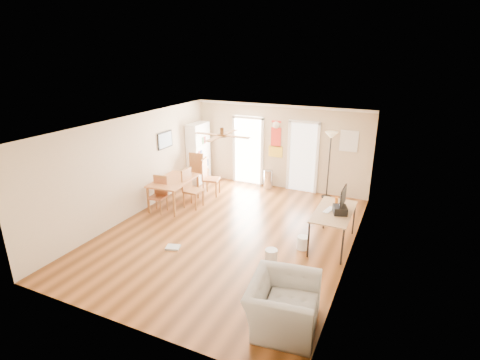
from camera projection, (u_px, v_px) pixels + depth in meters
The scene contains 30 objects.
floor at pixel (229, 233), 8.83m from camera, with size 7.00×7.00×0.00m, color brown.
ceiling at pixel (228, 125), 7.97m from camera, with size 5.50×7.00×0.00m, color silver, non-canonical shape.
wall_back at pixel (280, 147), 11.40m from camera, with size 5.50×0.04×2.60m, color beige, non-canonical shape.
wall_front at pixel (122, 255), 5.40m from camera, with size 5.50×0.04×2.60m, color beige, non-canonical shape.
wall_left at pixel (133, 167), 9.49m from camera, with size 0.04×7.00×2.60m, color beige, non-canonical shape.
wall_right at pixel (354, 201), 7.31m from camera, with size 0.04×7.00×2.60m, color beige, non-canonical shape.
crown_molding at pixel (228, 127), 7.98m from camera, with size 5.50×7.00×0.08m, color white, non-canonical shape.
kitchen_doorway at pixel (248, 151), 11.88m from camera, with size 0.90×0.10×2.10m, color white, non-canonical shape.
bathroom_doorway at pixel (303, 158), 11.17m from camera, with size 0.80×0.10×2.10m, color white, non-canonical shape.
wall_decal at pixel (276, 139), 11.35m from camera, with size 0.46×0.03×1.10m, color red.
ac_grille at pixel (349, 141), 10.42m from camera, with size 0.50×0.04×0.60m, color white.
framed_poster at pixel (165, 140), 10.55m from camera, with size 0.04×0.66×0.48m, color black.
ceiling_fan at pixel (222, 135), 7.77m from camera, with size 1.24×1.24×0.20m, color #593819, non-canonical shape.
bookshelf at pixel (198, 153), 11.97m from camera, with size 0.39×0.88×1.95m, color white, non-canonical shape.
dining_table at pixel (174, 192), 10.32m from camera, with size 0.90×1.50×0.75m, color #AD6938, non-canonical shape.
dining_chair_right_a at pixel (211, 177), 11.01m from camera, with size 0.45×0.45×1.10m, color #A66835, non-canonical shape.
dining_chair_right_b at pixel (193, 189), 10.14m from camera, with size 0.44×0.44×1.07m, color #985A31, non-canonical shape.
dining_chair_near at pixel (158, 195), 9.83m from camera, with size 0.40×0.40×0.97m, color #A15C34, non-canonical shape.
dining_chair_far at pixel (199, 169), 11.72m from camera, with size 0.46×0.46×1.13m, color #995F31, non-canonical shape.
trash_can at pixel (268, 179), 11.59m from camera, with size 0.28×0.28×0.60m, color #B2B1B4.
torchiere_lamp at pixel (329, 166), 10.65m from camera, with size 0.37×0.37×1.96m, color black, non-canonical shape.
computer_desk at pixel (333, 228), 8.17m from camera, with size 0.77×1.54×0.83m, color tan, non-canonical shape.
imac at pixel (343, 200), 7.92m from camera, with size 0.08×0.59×0.55m, color black, non-canonical shape.
keyboard at pixel (329, 210), 8.07m from camera, with size 0.13×0.39×0.01m, color white.
printer at pixel (340, 210), 7.87m from camera, with size 0.28×0.32×0.17m, color black.
orange_bottle at pixel (336, 202), 8.23m from camera, with size 0.07×0.07×0.22m, color #D05C12.
wastebasket_a at pixel (303, 243), 8.10m from camera, with size 0.25×0.25×0.29m, color white.
wastebasket_b at pixel (271, 256), 7.56m from camera, with size 0.26×0.26×0.30m, color silver.
floor_cloth at pixel (173, 247), 8.15m from camera, with size 0.30×0.23×0.04m, color #A8A9A3.
armchair at pixel (283, 305), 5.76m from camera, with size 1.18×1.04×0.77m, color #ACABA6.
Camera 1 is at (3.56, -7.07, 4.12)m, focal length 27.78 mm.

